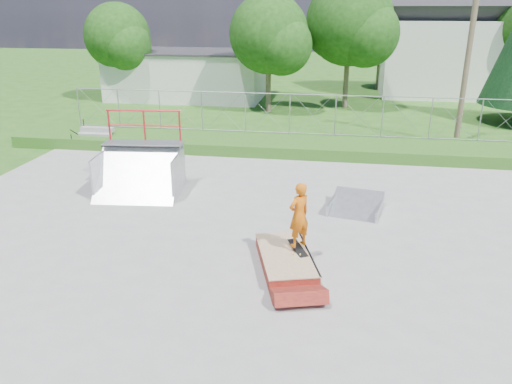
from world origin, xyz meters
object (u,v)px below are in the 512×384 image
grind_box (285,260)px  flat_bank_ramp (356,205)px  quarter_pipe (137,157)px  skater (299,218)px

grind_box → flat_bank_ramp: size_ratio=1.64×
grind_box → flat_bank_ramp: flat_bank_ramp is taller
grind_box → quarter_pipe: quarter_pipe is taller
flat_bank_ramp → skater: skater is taller
flat_bank_ramp → grind_box: bearing=-103.3°
grind_box → quarter_pipe: size_ratio=0.99×
quarter_pipe → flat_bank_ramp: quarter_pipe is taller
quarter_pipe → skater: (5.53, -3.86, -0.12)m
quarter_pipe → skater: size_ratio=1.65×
grind_box → flat_bank_ramp: (1.74, 3.73, 0.05)m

